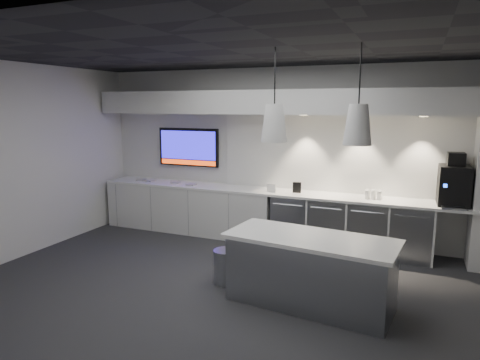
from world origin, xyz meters
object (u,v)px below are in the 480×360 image
at_px(wall_tv, 189,147).
at_px(island, 310,271).
at_px(bin, 226,266).
at_px(coffee_machine, 454,184).

xyz_separation_m(wall_tv, island, (2.97, -2.39, -1.14)).
bearing_deg(wall_tv, bin, -51.10).
xyz_separation_m(bin, coffee_machine, (2.79, 1.97, 0.99)).
bearing_deg(bin, island, -8.58).
relative_size(island, bin, 4.50).
bearing_deg(coffee_machine, wall_tv, 174.84).
height_order(wall_tv, island, wall_tv).
xyz_separation_m(island, coffee_machine, (1.61, 2.15, 0.80)).
bearing_deg(island, coffee_machine, 59.53).
bearing_deg(coffee_machine, bin, -146.90).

